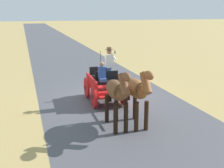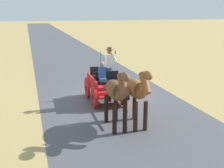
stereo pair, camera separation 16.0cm
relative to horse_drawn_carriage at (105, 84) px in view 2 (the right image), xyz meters
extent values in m
plane|color=tan|center=(-0.30, -0.82, -0.82)|extent=(200.00, 200.00, 0.00)
cube|color=#4C4C51|center=(-0.30, -0.82, -0.81)|extent=(6.42, 160.00, 0.01)
cube|color=red|center=(0.00, -0.08, -0.16)|extent=(1.24, 2.22, 0.12)
cube|color=red|center=(-0.57, -0.07, 0.12)|extent=(0.09, 2.09, 0.44)
cube|color=red|center=(0.57, -0.09, 0.12)|extent=(0.09, 2.09, 0.44)
cube|color=red|center=(0.02, 1.14, -0.26)|extent=(1.08, 0.26, 0.08)
cube|color=red|center=(-0.02, -1.28, -0.34)|extent=(0.72, 0.21, 0.06)
cube|color=black|center=(0.01, 0.52, 0.22)|extent=(1.03, 0.38, 0.14)
cube|color=black|center=(0.01, 0.34, 0.44)|extent=(1.02, 0.10, 0.44)
cube|color=black|center=(-0.01, -0.58, 0.22)|extent=(1.03, 0.38, 0.14)
cube|color=black|center=(-0.01, -0.76, 0.44)|extent=(1.02, 0.10, 0.44)
cylinder|color=red|center=(-0.64, 0.70, -0.34)|extent=(0.12, 0.96, 0.96)
cylinder|color=black|center=(-0.64, 0.70, -0.34)|extent=(0.12, 0.21, 0.21)
cylinder|color=red|center=(0.66, 0.68, -0.34)|extent=(0.12, 0.96, 0.96)
cylinder|color=black|center=(0.66, 0.68, -0.34)|extent=(0.12, 0.21, 0.21)
cylinder|color=red|center=(-0.66, -0.84, -0.34)|extent=(0.12, 0.96, 0.96)
cylinder|color=black|center=(-0.66, -0.84, -0.34)|extent=(0.12, 0.21, 0.21)
cylinder|color=red|center=(0.64, -0.86, -0.34)|extent=(0.12, 0.96, 0.96)
cylinder|color=black|center=(0.64, -0.86, -0.34)|extent=(0.12, 0.21, 0.21)
cylinder|color=brown|center=(0.04, 2.12, -0.21)|extent=(0.10, 2.00, 0.07)
cylinder|color=black|center=(0.31, 0.52, 0.92)|extent=(0.02, 0.02, 1.30)
cylinder|color=#384C7F|center=(-0.14, 0.25, 0.35)|extent=(0.22, 0.22, 0.90)
cube|color=silver|center=(-0.14, 0.25, 1.08)|extent=(0.34, 0.23, 0.56)
sphere|color=#9E7051|center=(-0.14, 0.25, 1.48)|extent=(0.22, 0.22, 0.22)
cylinder|color=#473323|center=(-0.14, 0.25, 1.58)|extent=(0.36, 0.36, 0.01)
cylinder|color=#473323|center=(-0.14, 0.25, 1.63)|extent=(0.20, 0.20, 0.10)
cylinder|color=silver|center=(-0.32, 0.29, 1.26)|extent=(0.26, 0.08, 0.32)
cube|color=black|center=(-0.38, 0.31, 1.46)|extent=(0.02, 0.07, 0.14)
cube|color=#384C7F|center=(0.26, 0.64, 0.36)|extent=(0.29, 0.32, 0.14)
cube|color=#2D4C99|center=(0.26, 0.52, 0.67)|extent=(0.30, 0.20, 0.48)
sphere|color=#9E7051|center=(0.26, 0.52, 1.02)|extent=(0.20, 0.20, 0.20)
ellipsoid|color=brown|center=(-0.32, 2.92, 0.55)|extent=(0.58, 1.57, 0.64)
cylinder|color=black|center=(-0.49, 3.47, -0.29)|extent=(0.15, 0.15, 1.05)
cylinder|color=black|center=(-0.13, 3.46, -0.29)|extent=(0.15, 0.15, 1.05)
cylinder|color=black|center=(-0.51, 2.38, -0.29)|extent=(0.15, 0.15, 1.05)
cylinder|color=black|center=(-0.15, 2.37, -0.29)|extent=(0.15, 0.15, 1.05)
cylinder|color=brown|center=(-0.31, 3.76, 0.95)|extent=(0.27, 0.65, 0.73)
ellipsoid|color=brown|center=(-0.30, 3.98, 1.26)|extent=(0.23, 0.54, 0.28)
cube|color=black|center=(-0.31, 3.74, 0.99)|extent=(0.07, 0.50, 0.56)
cylinder|color=black|center=(-0.33, 2.18, 0.25)|extent=(0.11, 0.11, 0.70)
torus|color=brown|center=(-0.31, 3.47, 0.63)|extent=(0.55, 0.08, 0.55)
ellipsoid|color=brown|center=(0.42, 2.91, 0.55)|extent=(0.58, 1.57, 0.64)
cylinder|color=black|center=(0.25, 3.46, -0.29)|extent=(0.15, 0.15, 1.05)
cylinder|color=black|center=(0.61, 3.45, -0.29)|extent=(0.15, 0.15, 1.05)
cylinder|color=black|center=(0.23, 2.37, -0.29)|extent=(0.15, 0.15, 1.05)
cylinder|color=black|center=(0.59, 2.36, -0.29)|extent=(0.15, 0.15, 1.05)
cylinder|color=brown|center=(0.43, 3.75, 0.95)|extent=(0.27, 0.65, 0.73)
ellipsoid|color=brown|center=(0.44, 3.97, 1.26)|extent=(0.23, 0.54, 0.28)
cube|color=black|center=(0.43, 3.73, 0.99)|extent=(0.07, 0.50, 0.56)
cylinder|color=black|center=(0.41, 2.17, 0.25)|extent=(0.11, 0.11, 0.70)
torus|color=brown|center=(0.43, 3.46, 0.63)|extent=(0.55, 0.08, 0.55)
camera|label=1|loc=(3.35, 11.78, 3.22)|focal=45.27mm
camera|label=2|loc=(3.20, 11.83, 3.22)|focal=45.27mm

